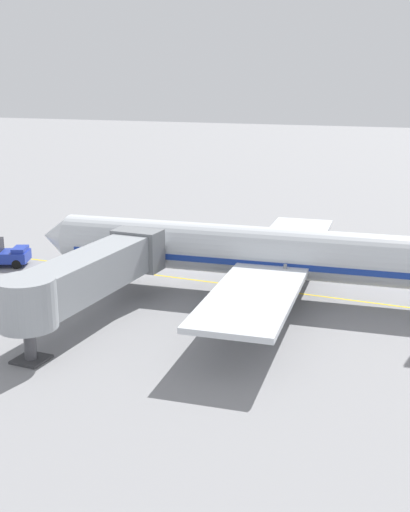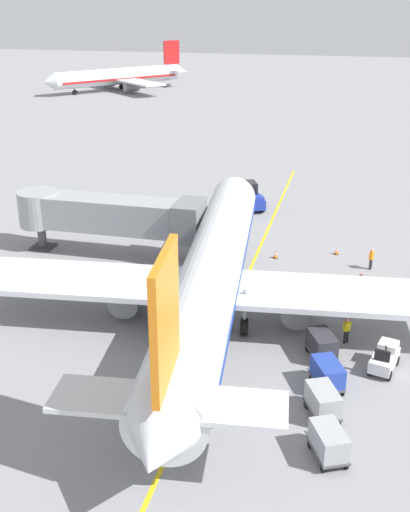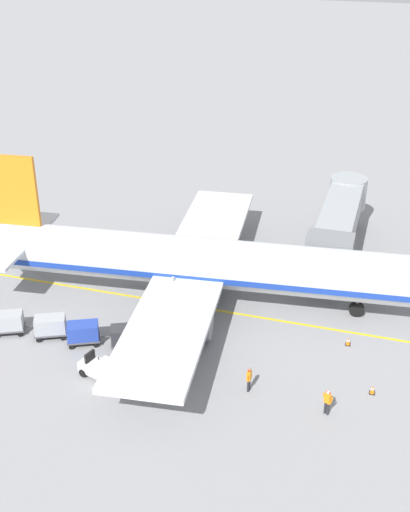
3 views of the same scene
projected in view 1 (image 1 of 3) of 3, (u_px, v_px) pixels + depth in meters
name	position (u px, v px, depth m)	size (l,w,h in m)	color
ground_plane	(284.00, 291.00, 47.80)	(400.00, 400.00, 0.00)	gray
gate_lead_in_line	(284.00, 291.00, 47.80)	(0.24, 80.00, 0.01)	gold
parked_airliner	(267.00, 253.00, 46.39)	(30.39, 37.35, 10.63)	silver
jet_bridge	(88.00, 274.00, 40.31)	(15.44, 3.50, 4.98)	#93999E
pushback_tractor	(1.00, 253.00, 54.34)	(3.77, 4.91, 2.40)	#1E339E
baggage_tug_lead	(341.00, 255.00, 55.42)	(1.84, 2.73, 1.62)	silver
baggage_cart_front	(329.00, 262.00, 52.33)	(2.11, 2.92, 1.58)	#4C4C51
baggage_cart_second_in_train	(366.00, 264.00, 51.66)	(2.11, 2.92, 1.58)	#4C4C51
baggage_cart_third_in_train	(398.00, 268.00, 50.65)	(2.11, 2.92, 1.58)	#4C4C51
ground_crew_wing_walker	(191.00, 239.00, 60.03)	(0.41, 0.69, 1.69)	#232328
ground_crew_loader	(308.00, 255.00, 54.31)	(0.62, 0.52, 1.69)	#232328
ground_crew_marshaller	(236.00, 246.00, 57.55)	(0.73, 0.27, 1.69)	#232328
safety_cone_nose_left	(151.00, 265.00, 53.76)	(0.36, 0.36, 0.59)	black
safety_cone_nose_right	(155.00, 250.00, 58.72)	(0.36, 0.36, 0.59)	black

